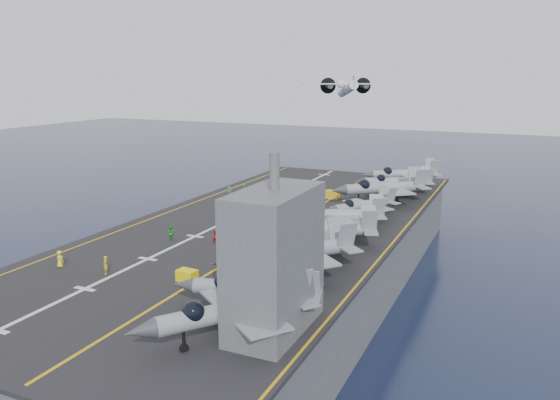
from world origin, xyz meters
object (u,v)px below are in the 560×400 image
at_px(fighter_jet_0, 234,308).
at_px(tow_cart_a, 187,276).
at_px(island_superstructure, 275,244).
at_px(transport_plane, 348,89).

distance_m(fighter_jet_0, tow_cart_a, 14.10).
bearing_deg(tow_cart_a, fighter_jet_0, -40.38).
xyz_separation_m(island_superstructure, tow_cart_a, (-12.85, 6.04, -6.88)).
bearing_deg(island_superstructure, fighter_jet_0, -126.55).
distance_m(fighter_jet_0, transport_plane, 96.69).
bearing_deg(fighter_jet_0, island_superstructure, 53.45).
bearing_deg(tow_cart_a, transport_plane, 96.69).
bearing_deg(transport_plane, tow_cart_a, -83.31).
bearing_deg(island_superstructure, transport_plane, 104.13).
relative_size(island_superstructure, transport_plane, 0.58).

